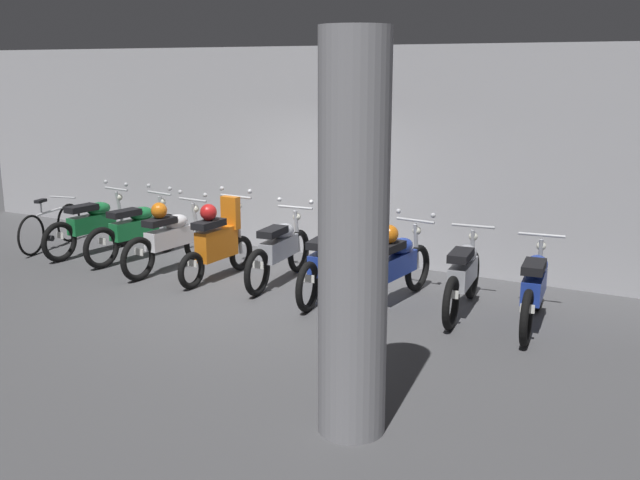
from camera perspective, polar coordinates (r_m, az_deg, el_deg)
The scene contains 13 objects.
ground_plane at distance 10.10m, azimuth -5.20°, elevation -4.30°, with size 80.00×80.00×0.00m, color #4C4C4F.
back_wall at distance 11.88m, azimuth 1.46°, elevation 6.71°, with size 16.00×0.30×3.36m, color #ADADB2.
motorbike_slot_0 at distance 12.75m, azimuth -17.17°, elevation 1.17°, with size 0.59×1.95×1.15m.
motorbike_slot_1 at distance 12.14m, azimuth -14.08°, elevation 0.78°, with size 0.58×1.94×1.15m.
motorbike_slot_2 at distance 11.37m, azimuth -11.57°, elevation 0.26°, with size 0.59×1.95×1.15m.
motorbike_slot_3 at distance 10.80m, azimuth -7.94°, elevation -0.07°, with size 0.59×1.68×1.29m.
motorbike_slot_4 at distance 10.53m, azimuth -3.14°, elevation -0.73°, with size 0.59×1.95×1.15m.
motorbike_slot_5 at distance 9.89m, azimuth 0.58°, elevation -1.65°, with size 0.59×1.95×1.15m.
motorbike_slot_6 at distance 9.67m, azimuth 5.88°, elevation -1.85°, with size 0.59×1.95×1.15m.
motorbike_slot_7 at distance 9.42m, azimuth 11.04°, elevation -2.68°, with size 0.56×1.95×1.03m.
motorbike_slot_8 at distance 9.11m, azimuth 16.27°, elevation -3.53°, with size 0.56×1.95×1.03m.
bicycle at distance 13.36m, azimuth -20.16°, elevation 0.91°, with size 0.55×1.70×0.89m.
support_pillar at distance 5.96m, azimuth 2.60°, elevation -0.00°, with size 0.58×0.58×3.36m, color gray.
Camera 1 is at (5.41, -7.96, 3.05)m, focal length 41.27 mm.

